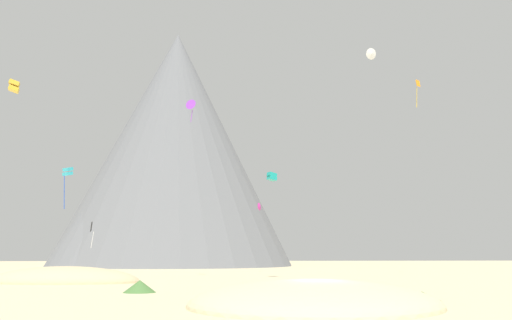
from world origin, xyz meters
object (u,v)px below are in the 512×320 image
rock_massif (168,155)px  kite_violet_mid (191,105)px  kite_cyan_low (68,173)px  kite_white_high (371,54)px  kite_teal_low (272,177)px  kite_gold_mid (14,86)px  bush_scatter_east (140,286)px  bush_ridge_crest (268,296)px  bush_far_right (422,296)px  kite_orange_high (418,87)px  kite_magenta_low (260,206)px  bush_near_left (357,300)px  kite_black_low (92,230)px

rock_massif → kite_violet_mid: 69.11m
kite_cyan_low → kite_white_high: kite_white_high is taller
kite_teal_low → kite_gold_mid: bearing=80.9°
bush_scatter_east → bush_ridge_crest: bush_scatter_east is taller
rock_massif → kite_gold_mid: bearing=-97.9°
bush_far_right → kite_violet_mid: bearing=115.4°
bush_scatter_east → bush_far_right: 20.51m
kite_orange_high → kite_magenta_low: bearing=167.7°
bush_scatter_east → bush_near_left: bush_scatter_east is taller
bush_near_left → rock_massif: size_ratio=0.04×
bush_ridge_crest → bush_near_left: bearing=-49.2°
kite_black_low → kite_violet_mid: (15.83, -20.56, 14.95)m
bush_far_right → kite_teal_low: 32.88m
kite_black_low → kite_white_high: bearing=-70.7°
kite_orange_high → rock_massif: bearing=142.9°
kite_gold_mid → kite_orange_high: kite_orange_high is taller
kite_teal_low → rock_massif: bearing=-6.5°
bush_near_left → kite_violet_mid: bearing=106.3°
bush_scatter_east → kite_cyan_low: bearing=125.2°
bush_scatter_east → rock_massif: rock_massif is taller
kite_magenta_low → kite_white_high: size_ratio=0.58×
kite_violet_mid → kite_cyan_low: bearing=68.3°
kite_magenta_low → bush_scatter_east: bearing=-165.7°
kite_cyan_low → kite_white_high: 58.51m
bush_ridge_crest → kite_black_low: bearing=113.0°
bush_ridge_crest → kite_magenta_low: (4.26, 49.78, 10.07)m
kite_teal_low → bush_scatter_east: bearing=128.7°
kite_violet_mid → bush_scatter_east: bearing=108.2°
bush_near_left → kite_teal_low: 35.47m
bush_far_right → kite_cyan_low: bearing=141.7°
bush_near_left → kite_black_low: 63.27m
kite_black_low → kite_cyan_low: bearing=-152.8°
kite_cyan_low → kite_violet_mid: bearing=78.2°
kite_teal_low → kite_magenta_low: bearing=-22.2°
kite_cyan_low → kite_white_high: bearing=71.1°
kite_white_high → kite_orange_high: 18.99m
kite_black_low → kite_magenta_low: (26.37, -2.19, 3.70)m
kite_magenta_low → kite_white_high: kite_white_high is taller
bush_scatter_east → kite_orange_high: 51.73m
bush_near_left → kite_orange_high: size_ratio=0.68×
kite_black_low → kite_orange_high: kite_orange_high is taller
bush_far_right → kite_magenta_low: 52.80m
kite_magenta_low → kite_violet_mid: bearing=-178.4°
rock_massif → kite_magenta_low: 56.05m
bush_ridge_crest → kite_orange_high: 51.04m
kite_violet_mid → kite_white_high: 39.31m
bush_near_left → bush_scatter_east: bearing=137.8°
bush_scatter_east → kite_gold_mid: (-15.95, 15.45, 20.21)m
rock_massif → kite_gold_mid: (-10.68, -77.31, -6.84)m
kite_violet_mid → kite_black_low: bearing=-27.9°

